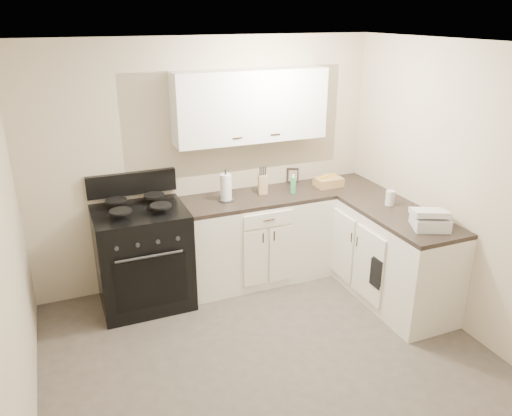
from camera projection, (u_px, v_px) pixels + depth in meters
name	position (u px, v px, depth m)	size (l,w,h in m)	color
floor	(278.00, 372.00, 4.01)	(3.60, 3.60, 0.00)	#473F38
ceiling	(285.00, 46.00, 3.10)	(3.60, 3.60, 0.00)	white
wall_back	(207.00, 164.00, 5.10)	(3.60, 3.60, 0.00)	beige
wall_right	(475.00, 197.00, 4.19)	(3.60, 3.60, 0.00)	beige
wall_left	(3.00, 278.00, 2.92)	(3.60, 3.60, 0.00)	beige
wall_front	(471.00, 398.00, 2.01)	(3.60, 3.60, 0.00)	beige
base_cabinets_back	(256.00, 240.00, 5.29)	(1.55, 0.60, 0.90)	silver
base_cabinets_right	(377.00, 248.00, 5.11)	(0.60, 1.90, 0.90)	silver
countertop_back	(256.00, 198.00, 5.12)	(1.55, 0.60, 0.04)	black
countertop_right	(382.00, 205.00, 4.94)	(0.60, 1.90, 0.04)	black
upper_cabinets	(251.00, 106.00, 4.91)	(1.55, 0.30, 0.70)	white
stove	(143.00, 260.00, 4.84)	(0.86, 0.73, 1.04)	black
knife_block	(263.00, 184.00, 5.15)	(0.09, 0.08, 0.20)	tan
paper_towel	(226.00, 187.00, 4.95)	(0.11, 0.11, 0.27)	white
soap_bottle	(293.00, 185.00, 5.17)	(0.06, 0.06, 0.17)	#44B068
picture_frame	(293.00, 175.00, 5.49)	(0.13, 0.02, 0.16)	black
wicker_basket	(328.00, 182.00, 5.39)	(0.29, 0.19, 0.10)	tan
countertop_grill	(430.00, 222.00, 4.35)	(0.29, 0.28, 0.11)	silver
glass_jar	(390.00, 198.00, 4.86)	(0.09, 0.09, 0.15)	silver
oven_mitt_near	(377.00, 271.00, 4.60)	(0.02, 0.14, 0.25)	black
oven_mitt_far	(376.00, 274.00, 4.63)	(0.02, 0.15, 0.27)	black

